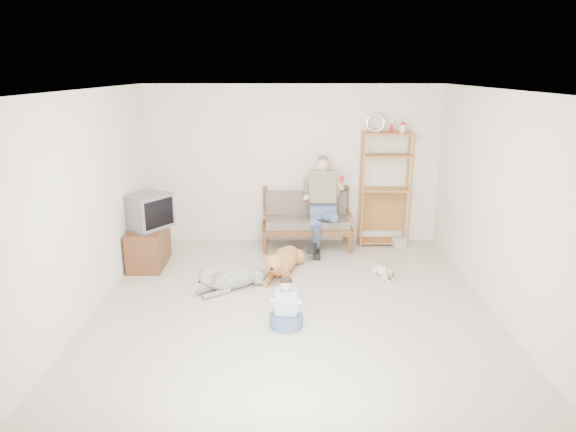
{
  "coord_description": "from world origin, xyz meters",
  "views": [
    {
      "loc": [
        -0.04,
        -5.93,
        2.92
      ],
      "look_at": [
        -0.07,
        1.0,
        0.94
      ],
      "focal_mm": 32.0,
      "sensor_mm": 36.0,
      "label": 1
    }
  ],
  "objects_px": {
    "etagere": "(385,188)",
    "tv_stand": "(148,247)",
    "loveseat": "(307,219)",
    "golden_retriever": "(283,262)"
  },
  "relations": [
    {
      "from": "tv_stand",
      "to": "golden_retriever",
      "type": "relative_size",
      "value": 0.63
    },
    {
      "from": "loveseat",
      "to": "etagere",
      "type": "relative_size",
      "value": 0.68
    },
    {
      "from": "etagere",
      "to": "tv_stand",
      "type": "height_order",
      "value": "etagere"
    },
    {
      "from": "etagere",
      "to": "tv_stand",
      "type": "bearing_deg",
      "value": -164.75
    },
    {
      "from": "etagere",
      "to": "golden_retriever",
      "type": "xyz_separation_m",
      "value": [
        -1.72,
        -1.35,
        -0.81
      ]
    },
    {
      "from": "loveseat",
      "to": "golden_retriever",
      "type": "relative_size",
      "value": 1.05
    },
    {
      "from": "tv_stand",
      "to": "golden_retriever",
      "type": "distance_m",
      "value": 2.1
    },
    {
      "from": "etagere",
      "to": "golden_retriever",
      "type": "distance_m",
      "value": 2.33
    },
    {
      "from": "etagere",
      "to": "tv_stand",
      "type": "relative_size",
      "value": 2.46
    },
    {
      "from": "etagere",
      "to": "tv_stand",
      "type": "xyz_separation_m",
      "value": [
        -3.79,
        -1.03,
        -0.69
      ]
    }
  ]
}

